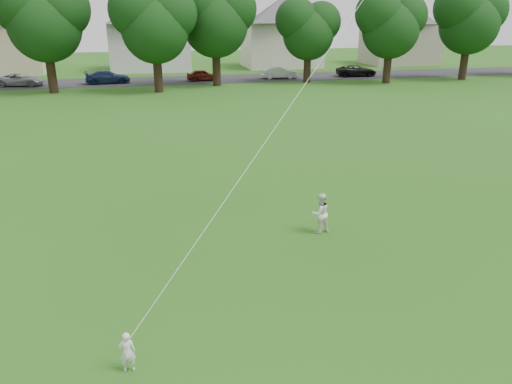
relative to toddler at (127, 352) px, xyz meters
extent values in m
plane|color=#255212|center=(1.51, 1.53, -0.45)|extent=(160.00, 160.00, 0.00)
cube|color=#2D2D30|center=(1.51, 43.53, -0.44)|extent=(90.00, 7.00, 0.01)
imported|color=silver|center=(0.00, 0.00, 0.00)|extent=(0.33, 0.22, 0.90)
imported|color=white|center=(5.93, 5.48, 0.22)|extent=(0.76, 0.66, 1.34)
cylinder|color=white|center=(3.96, 3.29, 3.81)|extent=(0.01, 0.01, 12.58)
cylinder|color=black|center=(-7.07, 37.61, 1.41)|extent=(0.76, 0.76, 3.72)
cylinder|color=black|center=(1.83, 36.11, 1.30)|extent=(0.74, 0.74, 3.51)
cylinder|color=black|center=(7.32, 38.90, 1.41)|extent=(0.76, 0.76, 3.71)
cylinder|color=black|center=(16.33, 39.30, 1.08)|extent=(0.70, 0.70, 3.06)
cylinder|color=black|center=(23.74, 37.12, 1.23)|extent=(0.73, 0.73, 3.36)
cylinder|color=black|center=(32.52, 37.83, 1.36)|extent=(0.75, 0.75, 3.63)
imported|color=#9297A0|center=(-10.71, 42.53, 0.13)|extent=(4.33, 2.42, 1.14)
imported|color=#162446|center=(-2.83, 42.53, 0.17)|extent=(4.40, 2.24, 1.22)
imported|color=maroon|center=(6.42, 42.53, 0.11)|extent=(3.27, 1.35, 1.11)
imported|color=#B7B7B7|center=(14.35, 42.53, 0.17)|extent=(3.74, 1.49, 1.21)
imported|color=black|center=(22.93, 42.53, 0.15)|extent=(4.36, 2.19, 1.18)
cube|color=beige|center=(-14.49, 53.53, 2.30)|extent=(8.94, 6.63, 5.50)
cube|color=silver|center=(1.51, 53.53, 2.21)|extent=(8.98, 7.31, 5.32)
cube|color=beige|center=(17.51, 53.53, 2.19)|extent=(9.02, 7.00, 5.28)
cube|color=#A49C88|center=(33.51, 53.53, 2.07)|extent=(8.77, 6.59, 5.05)
pyramid|color=#4B494E|center=(33.51, 53.53, 7.38)|extent=(12.65, 12.65, 2.78)
camera|label=1|loc=(0.76, -8.55, 6.40)|focal=35.00mm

